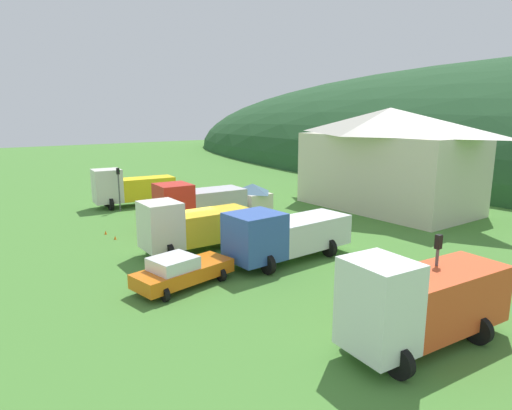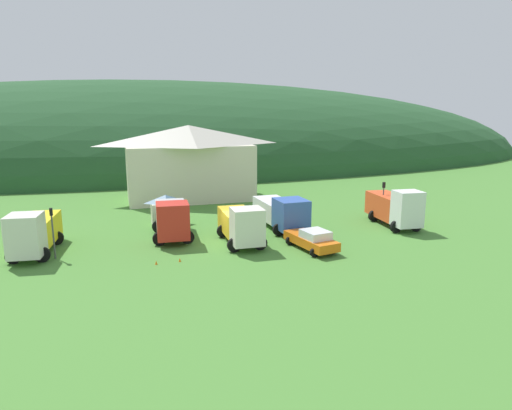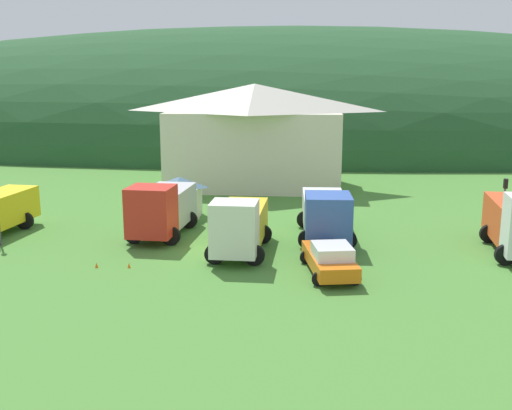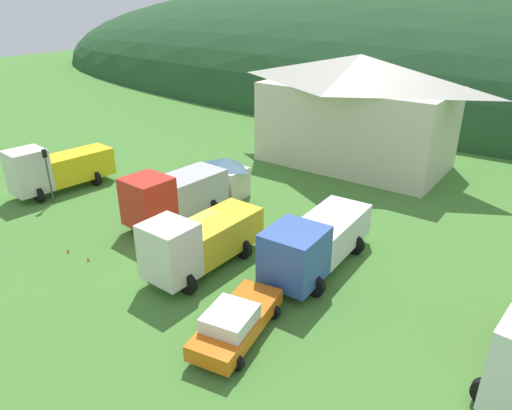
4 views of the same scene
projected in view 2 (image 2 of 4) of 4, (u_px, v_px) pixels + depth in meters
name	position (u px, v px, depth m)	size (l,w,h in m)	color
ground_plane	(220.00, 243.00, 37.17)	(200.00, 200.00, 0.00)	#477F33
forested_hill_backdrop	(158.00, 164.00, 91.44)	(172.52, 60.00, 32.83)	#234C28
depot_building	(189.00, 161.00, 54.56)	(15.89, 8.84, 8.96)	beige
play_shed_cream	(166.00, 209.00, 42.97)	(2.96, 2.34, 2.85)	beige
flatbed_truck_yellow	(34.00, 232.00, 33.80)	(3.48, 7.47, 3.56)	silver
crane_truck_red	(172.00, 218.00, 38.05)	(3.61, 6.90, 3.45)	red
heavy_rig_striped	(241.00, 224.00, 36.53)	(3.29, 7.04, 3.38)	silver
box_truck_blue	(282.00, 211.00, 41.17)	(3.54, 8.13, 3.16)	#3356AD
heavy_rig_white	(395.00, 207.00, 42.06)	(3.45, 7.22, 3.74)	white
service_pickup_orange	(312.00, 239.00, 35.16)	(2.99, 5.38, 1.66)	orange
traffic_light_west	(53.00, 228.00, 32.71)	(0.20, 0.32, 3.82)	#4C4C51
traffic_light_east	(383.00, 198.00, 43.20)	(0.20, 0.32, 3.99)	#4C4C51
traffic_cone_near_pickup	(180.00, 262.00, 32.50)	(0.36, 0.36, 0.55)	orange
traffic_cone_mid_row	(156.00, 265.00, 31.91)	(0.36, 0.36, 0.57)	orange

